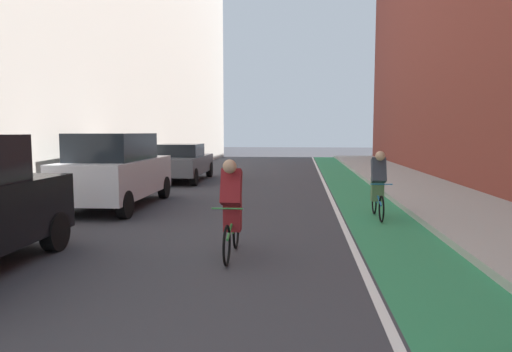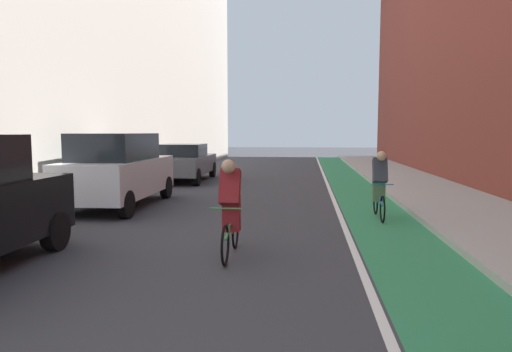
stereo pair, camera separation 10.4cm
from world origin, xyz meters
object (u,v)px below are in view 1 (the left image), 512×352
(parked_suv_white, at_px, (116,169))
(parked_sedan_gray, at_px, (181,162))
(cyclist_trailing, at_px, (232,205))
(cyclist_far, at_px, (378,182))

(parked_suv_white, height_order, parked_sedan_gray, parked_suv_white)
(parked_suv_white, distance_m, cyclist_trailing, 5.93)
(parked_sedan_gray, xyz_separation_m, cyclist_trailing, (3.81, -11.16, 0.06))
(cyclist_trailing, bearing_deg, parked_sedan_gray, 108.86)
(parked_sedan_gray, bearing_deg, parked_suv_white, -90.00)
(parked_sedan_gray, bearing_deg, cyclist_trailing, -71.14)
(parked_suv_white, xyz_separation_m, cyclist_far, (6.72, -0.92, -0.17))
(parked_suv_white, bearing_deg, parked_sedan_gray, 90.00)
(parked_suv_white, relative_size, cyclist_far, 2.71)
(parked_suv_white, bearing_deg, cyclist_trailing, -49.98)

